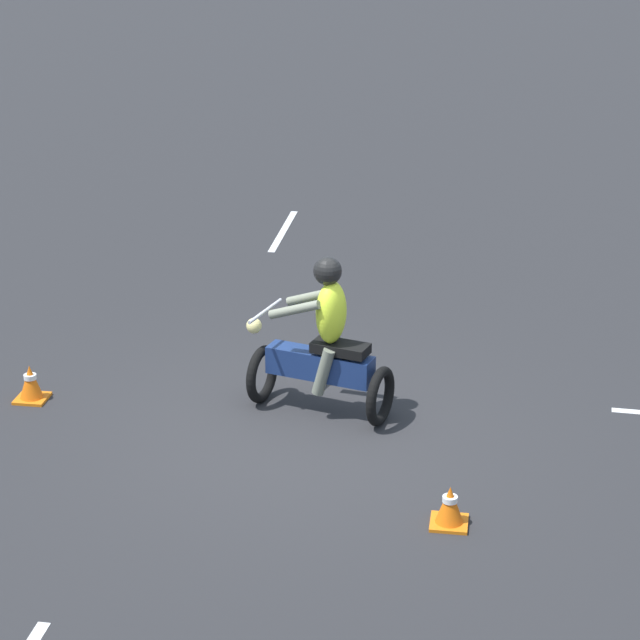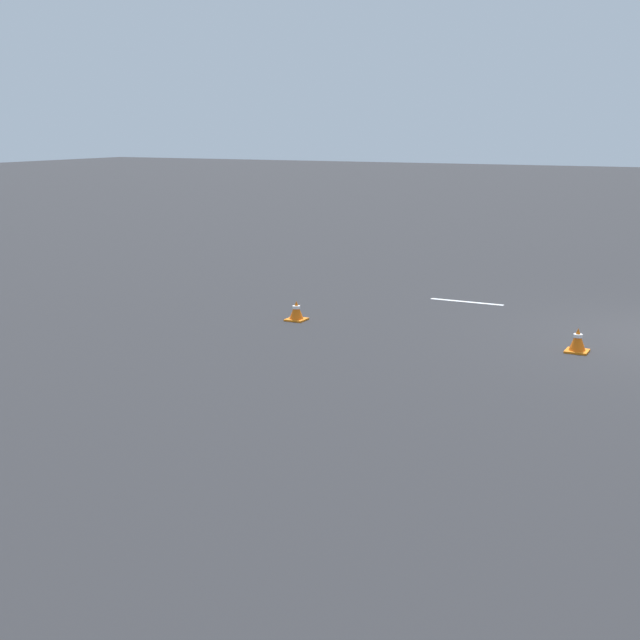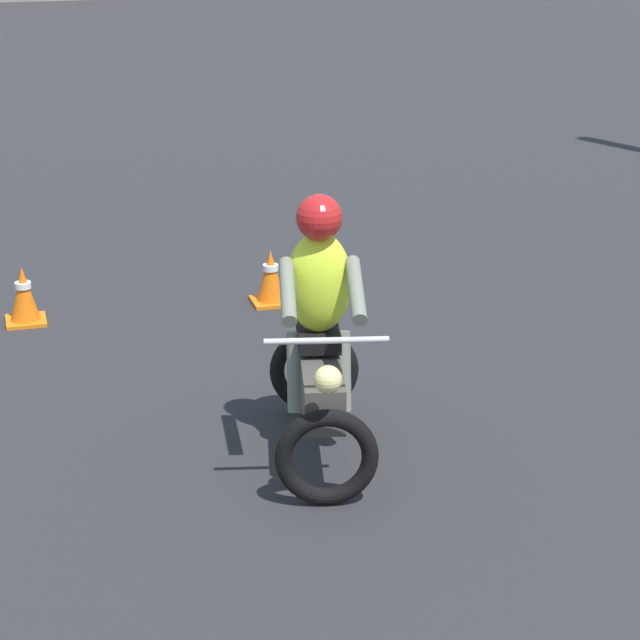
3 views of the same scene
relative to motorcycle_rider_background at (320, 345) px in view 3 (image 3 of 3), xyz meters
The scene contains 3 objects.
motorcycle_rider_background is the anchor object (origin of this frame).
traffic_cone_near_right 2.88m from the motorcycle_rider_background, 83.26° to the left, with size 0.32×0.32×0.47m.
traffic_cone_mid_center 3.37m from the motorcycle_rider_background, 120.41° to the left, with size 0.32×0.32×0.47m.
Camera 3 is at (6.49, 2.95, 3.52)m, focal length 70.00 mm.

